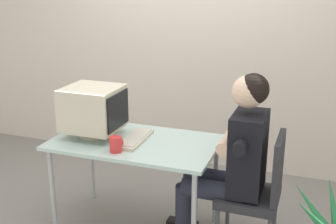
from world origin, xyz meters
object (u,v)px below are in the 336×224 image
object	(u,v)px
office_chair	(259,189)
person_seated	(233,155)
desk_mug	(116,144)
crt_monitor	(93,109)
desk	(135,149)
keyboard	(135,139)

from	to	relation	value
office_chair	person_seated	xyz separation A→B (m)	(-0.19, -0.00, 0.22)
office_chair	desk_mug	bearing A→B (deg)	-166.18
crt_monitor	person_seated	distance (m)	1.08
office_chair	desk_mug	world-z (taller)	office_chair
desk	person_seated	xyz separation A→B (m)	(0.73, 0.00, 0.05)
crt_monitor	office_chair	size ratio (longest dim) A/B	0.47
crt_monitor	person_seated	bearing A→B (deg)	0.55
crt_monitor	keyboard	size ratio (longest dim) A/B	0.98
person_seated	office_chair	bearing A→B (deg)	0.00
desk	desk_mug	world-z (taller)	desk_mug
desk	desk_mug	xyz separation A→B (m)	(-0.04, -0.23, 0.12)
crt_monitor	person_seated	xyz separation A→B (m)	(1.06, 0.01, -0.23)
desk	desk_mug	bearing A→B (deg)	-99.66
desk	office_chair	xyz separation A→B (m)	(0.92, 0.00, -0.17)
office_chair	person_seated	bearing A→B (deg)	-180.00
crt_monitor	keyboard	distance (m)	0.38
crt_monitor	office_chair	xyz separation A→B (m)	(1.25, 0.01, -0.45)
desk	office_chair	world-z (taller)	office_chair
person_seated	crt_monitor	bearing A→B (deg)	-179.45
keyboard	desk_mug	bearing A→B (deg)	-98.85
crt_monitor	desk_mug	bearing A→B (deg)	-37.76
crt_monitor	desk	bearing A→B (deg)	0.92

